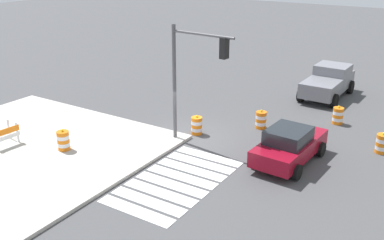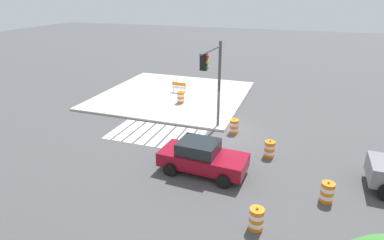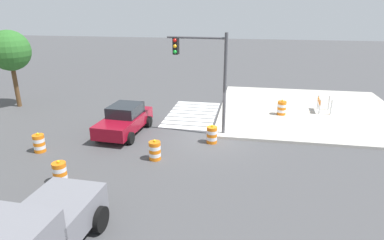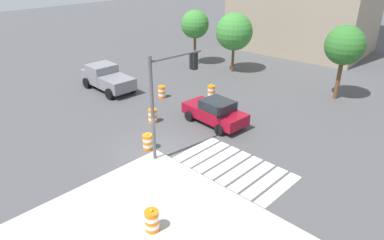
{
  "view_description": "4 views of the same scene",
  "coord_description": "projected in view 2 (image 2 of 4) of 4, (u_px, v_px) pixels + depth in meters",
  "views": [
    {
      "loc": [
        17.03,
        10.82,
        8.77
      ],
      "look_at": [
        0.95,
        0.6,
        1.4
      ],
      "focal_mm": 41.4,
      "sensor_mm": 36.0,
      "label": 1
    },
    {
      "loc": [
        -4.12,
        18.14,
        8.43
      ],
      "look_at": [
        1.95,
        0.69,
        0.85
      ],
      "focal_mm": 29.61,
      "sensor_mm": 36.0,
      "label": 2
    },
    {
      "loc": [
        -16.51,
        -1.9,
        6.88
      ],
      "look_at": [
        0.94,
        1.26,
        0.68
      ],
      "focal_mm": 30.33,
      "sensor_mm": 36.0,
      "label": 3
    },
    {
      "loc": [
        12.9,
        -10.43,
        9.88
      ],
      "look_at": [
        -0.29,
        3.11,
        0.8
      ],
      "focal_mm": 32.5,
      "sensor_mm": 36.0,
      "label": 4
    }
  ],
  "objects": [
    {
      "name": "construction_barricade",
      "position": [
        180.0,
        86.0,
        27.64
      ],
      "size": [
        1.3,
        0.86,
        1.0
      ],
      "color": "silver",
      "rests_on": "sidewalk_corner"
    },
    {
      "name": "sidewalk_corner",
      "position": [
        173.0,
        95.0,
        27.34
      ],
      "size": [
        12.0,
        12.0,
        0.15
      ],
      "primitive_type": "cube",
      "color": "#BCB7AD",
      "rests_on": "ground"
    },
    {
      "name": "crosswalk_stripes",
      "position": [
        156.0,
        135.0,
        19.94
      ],
      "size": [
        5.85,
        3.2,
        0.02
      ],
      "color": "silver",
      "rests_on": "ground"
    },
    {
      "name": "traffic_barrel_on_sidewalk",
      "position": [
        181.0,
        97.0,
        25.02
      ],
      "size": [
        0.56,
        0.56,
        1.02
      ],
      "color": "orange",
      "rests_on": "sidewalk_corner"
    },
    {
      "name": "traffic_barrel_median_far",
      "position": [
        234.0,
        126.0,
        20.03
      ],
      "size": [
        0.56,
        0.56,
        1.02
      ],
      "color": "orange",
      "rests_on": "ground"
    },
    {
      "name": "traffic_barrel_near_corner",
      "position": [
        256.0,
        219.0,
        11.92
      ],
      "size": [
        0.56,
        0.56,
        1.02
      ],
      "color": "orange",
      "rests_on": "ground"
    },
    {
      "name": "sports_car",
      "position": [
        202.0,
        157.0,
        15.62
      ],
      "size": [
        4.4,
        2.34,
        1.63
      ],
      "color": "maroon",
      "rests_on": "ground"
    },
    {
      "name": "traffic_light_pole",
      "position": [
        214.0,
        74.0,
        18.55
      ],
      "size": [
        0.48,
        3.29,
        5.5
      ],
      "color": "#4C4C51",
      "rests_on": "sidewalk_corner"
    },
    {
      "name": "ground_plane",
      "position": [
        224.0,
        132.0,
        20.3
      ],
      "size": [
        120.0,
        120.0,
        0.0
      ],
      "primitive_type": "plane",
      "color": "#474749"
    },
    {
      "name": "traffic_barrel_crosswalk_end",
      "position": [
        269.0,
        149.0,
        17.17
      ],
      "size": [
        0.56,
        0.56,
        1.02
      ],
      "color": "orange",
      "rests_on": "ground"
    },
    {
      "name": "traffic_barrel_median_near",
      "position": [
        327.0,
        192.0,
        13.51
      ],
      "size": [
        0.56,
        0.56,
        1.02
      ],
      "color": "orange",
      "rests_on": "ground"
    }
  ]
}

